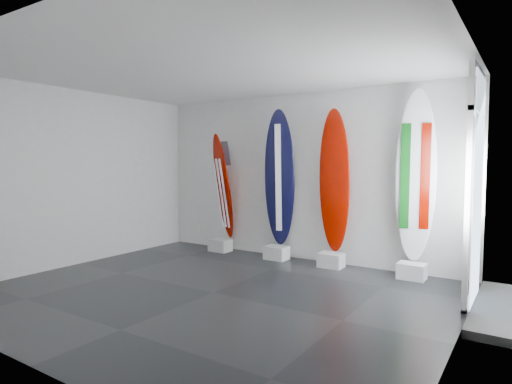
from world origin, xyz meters
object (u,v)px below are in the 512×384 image
Objects in this scene: surfboard_navy at (280,178)px; surfboard_italy at (416,177)px; surfboard_swiss at (334,181)px; surfboard_usa at (223,187)px.

surfboard_italy reaches higher than surfboard_navy.
surfboard_swiss is 1.31m from surfboard_italy.
surfboard_swiss is 0.92× the size of surfboard_italy.
surfboard_italy reaches higher than surfboard_swiss.
surfboard_usa is at bearing 162.94° from surfboard_italy.
surfboard_navy is (1.30, 0.00, 0.19)m from surfboard_usa.
surfboard_italy is at bearing -0.09° from surfboard_swiss.
surfboard_italy is at bearing -15.34° from surfboard_navy.
surfboard_swiss is at bearing -15.34° from surfboard_navy.
surfboard_navy reaches higher than surfboard_usa.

